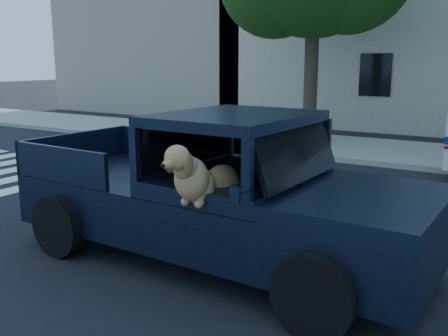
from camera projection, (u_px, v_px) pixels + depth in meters
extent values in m
plane|color=black|center=(308.00, 272.00, 6.52)|extent=(120.00, 120.00, 0.00)
cube|color=gray|center=(435.00, 156.00, 14.13)|extent=(60.00, 4.00, 0.15)
cylinder|color=#332619|center=(311.00, 77.00, 16.09)|extent=(0.44, 0.44, 4.40)
cube|color=tan|center=(172.00, 37.00, 27.14)|extent=(12.00, 6.00, 8.00)
cube|color=black|center=(218.00, 211.00, 6.83)|extent=(5.79, 2.37, 0.73)
cube|color=black|center=(366.00, 202.00, 5.63)|extent=(1.72, 2.25, 0.18)
cube|color=black|center=(235.00, 118.00, 6.41)|extent=(1.77, 2.16, 0.13)
cube|color=black|center=(297.00, 155.00, 6.01)|extent=(0.34, 1.90, 0.62)
cube|color=black|center=(228.00, 211.00, 6.12)|extent=(0.62, 0.62, 0.42)
cube|color=black|center=(236.00, 195.00, 4.94)|extent=(0.11, 0.06, 0.18)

